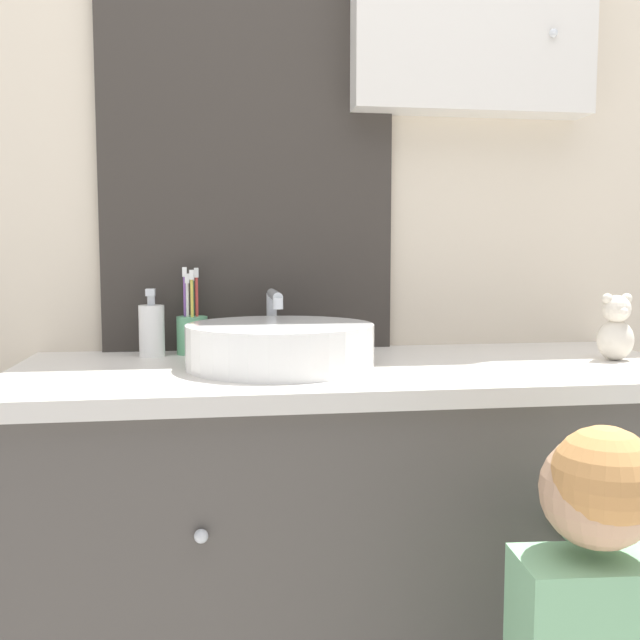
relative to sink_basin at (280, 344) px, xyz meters
name	(u,v)px	position (x,y,z in m)	size (l,w,h in m)	color
wall_back	(338,166)	(0.17, 0.32, 0.40)	(3.20, 0.18, 2.50)	beige
vanity_counter	(354,559)	(0.16, 0.01, -0.47)	(1.41, 0.59, 0.85)	#4C4742
sink_basin	(280,344)	(0.00, 0.00, 0.00)	(0.38, 0.43, 0.15)	white
toothbrush_holder	(192,331)	(-0.19, 0.22, 0.01)	(0.07, 0.07, 0.20)	#66B27F
soap_dispenser	(152,329)	(-0.27, 0.19, 0.01)	(0.06, 0.06, 0.15)	white
teddy_bear	(616,329)	(0.73, -0.02, 0.02)	(0.08, 0.07, 0.15)	beige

